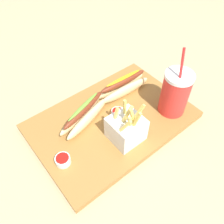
% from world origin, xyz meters
% --- Properties ---
extents(ground_plane, '(2.40, 2.40, 0.02)m').
position_xyz_m(ground_plane, '(0.00, 0.00, -0.01)').
color(ground_plane, tan).
extents(food_tray, '(0.47, 0.32, 0.02)m').
position_xyz_m(food_tray, '(0.00, 0.00, 0.01)').
color(food_tray, olive).
rests_on(food_tray, ground_plane).
extents(soda_cup, '(0.08, 0.08, 0.22)m').
position_xyz_m(soda_cup, '(-0.17, 0.09, 0.09)').
color(soda_cup, red).
rests_on(soda_cup, food_tray).
extents(fries_basket, '(0.09, 0.08, 0.14)m').
position_xyz_m(fries_basket, '(0.01, 0.08, 0.06)').
color(fries_basket, white).
rests_on(fries_basket, food_tray).
extents(hot_dog_1, '(0.19, 0.10, 0.06)m').
position_xyz_m(hot_dog_1, '(0.07, -0.05, 0.05)').
color(hot_dog_1, '#E5C689').
rests_on(hot_dog_1, food_tray).
extents(hot_dog_2, '(0.19, 0.06, 0.07)m').
position_xyz_m(hot_dog_2, '(-0.10, -0.07, 0.05)').
color(hot_dog_2, '#E5C689').
rests_on(hot_dog_2, food_tray).
extents(ketchup_cup_1, '(0.04, 0.04, 0.02)m').
position_xyz_m(ketchup_cup_1, '(0.19, 0.04, 0.03)').
color(ketchup_cup_1, white).
rests_on(ketchup_cup_1, food_tray).
extents(ketchup_cup_2, '(0.04, 0.04, 0.02)m').
position_xyz_m(ketchup_cup_2, '(-0.02, 0.00, 0.03)').
color(ketchup_cup_2, white).
rests_on(ketchup_cup_2, food_tray).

